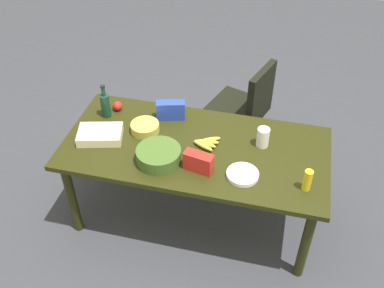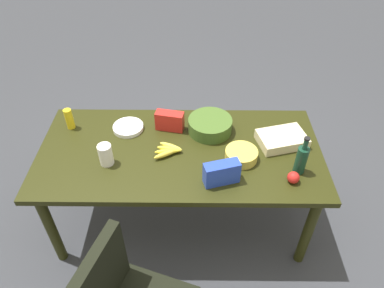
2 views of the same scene
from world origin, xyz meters
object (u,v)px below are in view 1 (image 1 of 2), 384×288
(chip_bag_blue, at_px, (171,110))
(mustard_bottle, at_px, (307,180))
(office_chair, at_px, (241,117))
(salad_bowl, at_px, (159,155))
(mayo_jar, at_px, (263,137))
(sheet_cake, at_px, (100,135))
(wine_bottle, at_px, (105,105))
(conference_table, at_px, (195,155))
(chip_bag_red, at_px, (198,162))
(apple_red, at_px, (117,106))
(banana_bunch, at_px, (206,143))
(paper_plate_stack, at_px, (243,175))
(chip_bowl, at_px, (145,127))

(chip_bag_blue, bearing_deg, mustard_bottle, -26.13)
(office_chair, bearing_deg, salad_bowl, -109.89)
(mustard_bottle, distance_m, mayo_jar, 0.50)
(sheet_cake, relative_size, wine_bottle, 1.14)
(office_chair, height_order, wine_bottle, wine_bottle)
(conference_table, height_order, salad_bowl, salad_bowl)
(chip_bag_red, bearing_deg, apple_red, 146.74)
(banana_bunch, xyz_separation_m, apple_red, (-0.79, 0.26, 0.01))
(chip_bag_red, bearing_deg, office_chair, 83.57)
(chip_bag_red, relative_size, paper_plate_stack, 0.91)
(office_chair, relative_size, wine_bottle, 3.24)
(apple_red, bearing_deg, mayo_jar, -7.49)
(banana_bunch, relative_size, chip_bowl, 0.93)
(chip_bag_red, height_order, sheet_cake, chip_bag_red)
(conference_table, xyz_separation_m, chip_bag_red, (0.08, -0.23, 0.15))
(office_chair, relative_size, chip_bag_red, 4.53)
(paper_plate_stack, height_order, apple_red, apple_red)
(office_chair, distance_m, mayo_jar, 0.99)
(mustard_bottle, bearing_deg, apple_red, 160.91)
(mayo_jar, bearing_deg, chip_bag_blue, 168.04)
(banana_bunch, relative_size, sheet_cake, 0.62)
(banana_bunch, distance_m, chip_bag_red, 0.27)
(conference_table, bearing_deg, salad_bowl, -135.14)
(mayo_jar, relative_size, salad_bowl, 0.47)
(mustard_bottle, height_order, wine_bottle, wine_bottle)
(sheet_cake, relative_size, apple_red, 4.21)
(chip_bag_blue, relative_size, paper_plate_stack, 1.00)
(chip_bag_blue, height_order, paper_plate_stack, chip_bag_blue)
(banana_bunch, xyz_separation_m, wine_bottle, (-0.84, 0.16, 0.08))
(conference_table, bearing_deg, banana_bunch, 21.76)
(chip_bag_red, height_order, salad_bowl, chip_bag_red)
(conference_table, xyz_separation_m, sheet_cake, (-0.70, -0.08, 0.12))
(mustard_bottle, xyz_separation_m, chip_bag_red, (-0.72, 0.01, -0.01))
(chip_bag_red, bearing_deg, salad_bowl, 175.69)
(mustard_bottle, xyz_separation_m, wine_bottle, (-1.57, 0.43, 0.03))
(mustard_bottle, xyz_separation_m, sheet_cake, (-1.51, 0.16, -0.04))
(banana_bunch, xyz_separation_m, mustard_bottle, (0.73, -0.27, 0.05))
(chip_bag_blue, xyz_separation_m, paper_plate_stack, (0.65, -0.51, -0.06))
(paper_plate_stack, bearing_deg, chip_bag_blue, 141.89)
(sheet_cake, bearing_deg, salad_bowl, -14.80)
(mustard_bottle, height_order, chip_bowl, mustard_bottle)
(salad_bowl, bearing_deg, mustard_bottle, -1.58)
(wine_bottle, bearing_deg, mustard_bottle, -15.36)
(chip_bag_blue, relative_size, wine_bottle, 0.79)
(conference_table, xyz_separation_m, banana_bunch, (0.08, 0.03, 0.11))
(office_chair, xyz_separation_m, wine_bottle, (-0.98, -0.77, 0.51))
(mustard_bottle, distance_m, chip_bowl, 1.25)
(banana_bunch, relative_size, chip_bag_red, 0.99)
(banana_bunch, relative_size, chip_bag_blue, 0.90)
(chip_bowl, xyz_separation_m, apple_red, (-0.30, 0.20, 0.00))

